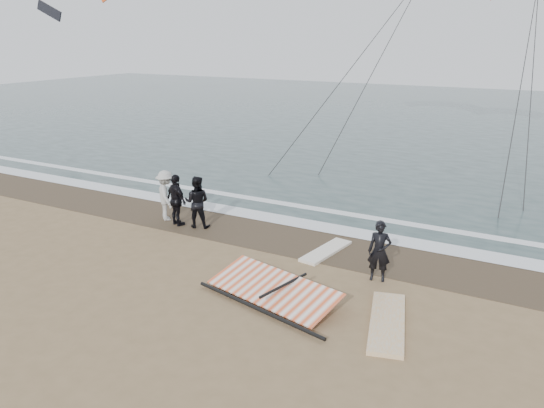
{
  "coord_description": "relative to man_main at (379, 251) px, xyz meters",
  "views": [
    {
      "loc": [
        5.61,
        -9.77,
        6.25
      ],
      "look_at": [
        -1.31,
        3.0,
        1.6
      ],
      "focal_mm": 35.0,
      "sensor_mm": 36.0,
      "label": 1
    }
  ],
  "objects": [
    {
      "name": "ground",
      "position": [
        -1.96,
        -2.89,
        -0.83
      ],
      "size": [
        120.0,
        120.0,
        0.0
      ],
      "primitive_type": "plane",
      "color": "#8C704C",
      "rests_on": "ground"
    },
    {
      "name": "sea",
      "position": [
        -1.96,
        30.11,
        -0.82
      ],
      "size": [
        120.0,
        54.0,
        0.02
      ],
      "primitive_type": "cube",
      "color": "#233838",
      "rests_on": "ground"
    },
    {
      "name": "wet_sand",
      "position": [
        -1.96,
        1.61,
        -0.82
      ],
      "size": [
        120.0,
        2.8,
        0.01
      ],
      "primitive_type": "cube",
      "color": "#4C3D2B",
      "rests_on": "ground"
    },
    {
      "name": "foam_near",
      "position": [
        -1.96,
        3.01,
        -0.8
      ],
      "size": [
        120.0,
        0.9,
        0.01
      ],
      "primitive_type": "cube",
      "color": "white",
      "rests_on": "sea"
    },
    {
      "name": "foam_far",
      "position": [
        -1.96,
        4.71,
        -0.8
      ],
      "size": [
        120.0,
        0.45,
        0.01
      ],
      "primitive_type": "cube",
      "color": "white",
      "rests_on": "sea"
    },
    {
      "name": "man_main",
      "position": [
        0.0,
        0.0,
        0.0
      ],
      "size": [
        0.68,
        0.52,
        1.66
      ],
      "primitive_type": "imported",
      "rotation": [
        0.0,
        0.0,
        0.22
      ],
      "color": "black",
      "rests_on": "ground"
    },
    {
      "name": "board_white",
      "position": [
        0.9,
        -2.11,
        -0.77
      ],
      "size": [
        1.42,
        2.81,
        0.11
      ],
      "primitive_type": "cube",
      "rotation": [
        0.0,
        0.0,
        0.26
      ],
      "color": "silver",
      "rests_on": "ground"
    },
    {
      "name": "board_cream",
      "position": [
        -1.94,
        1.07,
        -0.78
      ],
      "size": [
        0.89,
        2.2,
        0.09
      ],
      "primitive_type": "cube",
      "rotation": [
        0.0,
        0.0,
        -0.16
      ],
      "color": "white",
      "rests_on": "ground"
    },
    {
      "name": "trio_cluster",
      "position": [
        -7.43,
        1.05,
        0.06
      ],
      "size": [
        2.58,
        1.31,
        1.8
      ],
      "color": "black",
      "rests_on": "ground"
    },
    {
      "name": "sail_rig",
      "position": [
        -2.01,
        -2.14,
        -0.64
      ],
      "size": [
        3.88,
        2.43,
        0.49
      ],
      "color": "black",
      "rests_on": "ground"
    }
  ]
}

